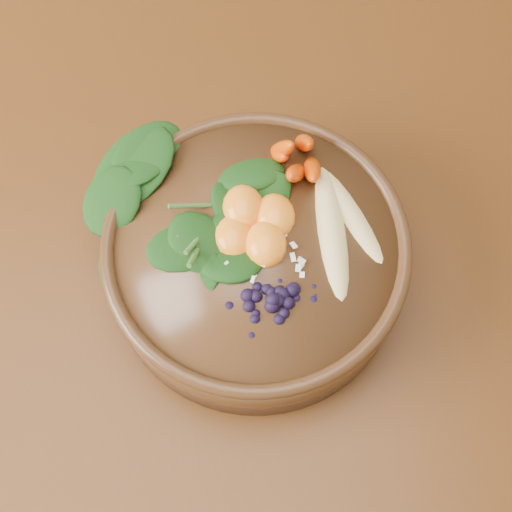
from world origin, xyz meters
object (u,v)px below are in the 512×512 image
blueberry_pile (273,295)px  banana_halves (344,217)px  mandarin_cluster (254,219)px  stoneware_bowl (256,260)px  kale_heap (196,185)px  carrot_cluster (294,141)px

blueberry_pile → banana_halves: bearing=47.5°
banana_halves → mandarin_cluster: mandarin_cluster is taller
mandarin_cluster → blueberry_pile: size_ratio=0.69×
banana_halves → blueberry_pile: size_ratio=1.23×
stoneware_bowl → mandarin_cluster: (-0.00, 0.02, 0.06)m
mandarin_cluster → blueberry_pile: 0.08m
banana_halves → mandarin_cluster: (-0.08, 0.00, 0.00)m
kale_heap → banana_halves: (0.14, -0.04, -0.01)m
stoneware_bowl → kale_heap: bearing=135.9°
carrot_cluster → blueberry_pile: bearing=-109.5°
mandarin_cluster → blueberry_pile: (0.01, -0.08, 0.00)m
stoneware_bowl → blueberry_pile: 0.09m
kale_heap → mandarin_cluster: bearing=-32.8°
kale_heap → blueberry_pile: (0.07, -0.11, -0.00)m
carrot_cluster → mandarin_cluster: 0.08m
blueberry_pile → carrot_cluster: bearing=79.4°
stoneware_bowl → kale_heap: 0.10m
carrot_cluster → mandarin_cluster: bearing=-129.8°
stoneware_bowl → kale_heap: kale_heap is taller
stoneware_bowl → carrot_cluster: carrot_cluster is taller
stoneware_bowl → blueberry_pile: bearing=-78.1°
banana_halves → carrot_cluster: bearing=113.1°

